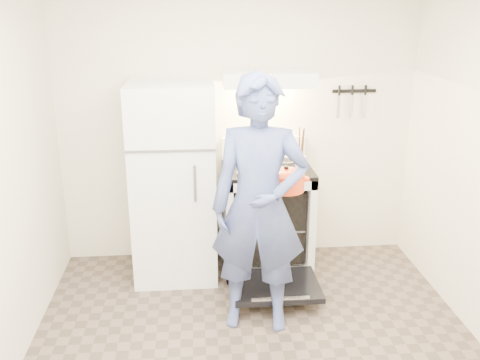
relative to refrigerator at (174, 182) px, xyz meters
name	(u,v)px	position (x,y,z in m)	size (l,w,h in m)	color
back_wall	(238,126)	(0.58, 0.35, 0.40)	(3.20, 0.02, 2.50)	beige
refrigerator	(174,182)	(0.00, 0.00, 0.00)	(0.70, 0.70, 1.70)	white
stove_body	(266,219)	(0.81, 0.02, -0.39)	(0.76, 0.65, 0.92)	white
cooktop	(267,169)	(0.81, 0.02, 0.09)	(0.76, 0.65, 0.03)	black
backsplash	(263,147)	(0.81, 0.31, 0.20)	(0.76, 0.07, 0.20)	white
oven_door	(276,286)	(0.81, -0.57, -0.72)	(0.70, 0.54, 0.04)	black
oven_rack	(266,221)	(0.81, 0.02, -0.41)	(0.60, 0.52, 0.01)	slate
range_hood	(268,78)	(0.81, 0.10, 0.86)	(0.76, 0.50, 0.12)	white
knife_strip	(354,91)	(1.63, 0.33, 0.70)	(0.40, 0.02, 0.03)	black
pizza_stone	(273,216)	(0.88, 0.10, -0.40)	(0.32, 0.32, 0.02)	#997253
tea_kettle	(251,149)	(0.68, 0.13, 0.24)	(0.23, 0.19, 0.28)	silver
utensil_jar	(301,164)	(1.05, -0.21, 0.20)	(0.09, 0.09, 0.13)	silver
person	(259,207)	(0.63, -0.87, 0.09)	(0.69, 0.45, 1.88)	navy
dutch_oven	(286,182)	(0.86, -0.62, 0.18)	(0.35, 0.28, 0.23)	#E83F17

